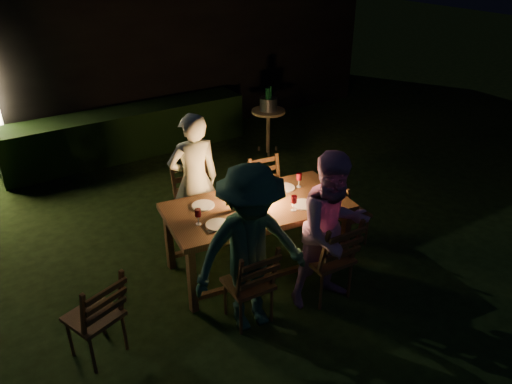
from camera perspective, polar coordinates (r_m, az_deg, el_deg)
garden_envelope at (r=11.02m, az=-17.07°, el=16.58°), size 40.00×40.00×3.20m
dining_table at (r=5.51m, az=0.15°, el=-2.19°), size 2.12×1.26×0.83m
chair_near_left at (r=5.05m, az=-0.79°, el=-11.81°), size 0.44×0.48×0.96m
chair_near_right at (r=5.38m, az=8.10°, el=-8.94°), size 0.48×0.51×1.04m
chair_far_left at (r=6.22m, az=-6.65°, el=-3.28°), size 0.52×0.56×1.05m
chair_far_right at (r=6.55m, az=1.65°, el=-1.62°), size 0.48×0.51×0.96m
chair_end at (r=6.30m, az=10.37°, el=-3.52°), size 0.46×0.43×0.93m
chair_spare at (r=4.91m, az=-17.66°, el=-14.74°), size 0.56×0.58×0.97m
person_house_side at (r=6.00m, az=-7.07°, el=1.27°), size 0.67×0.49×1.70m
person_opp_right at (r=5.05m, az=8.77°, el=-4.39°), size 0.90×0.75×1.69m
person_opp_left at (r=4.66m, az=-0.60°, el=-6.67°), size 1.20×0.79×1.74m
lantern at (r=5.46m, az=0.41°, el=0.34°), size 0.16×0.16×0.35m
plate_far_left at (r=5.47m, az=-6.06°, el=-1.53°), size 0.25×0.25×0.01m
plate_near_left at (r=5.11m, az=-4.41°, el=-3.73°), size 0.25×0.25×0.01m
plate_far_right at (r=5.82m, az=3.25°, el=0.50°), size 0.25×0.25×0.01m
plate_near_right at (r=5.49m, az=5.39°, el=-1.42°), size 0.25×0.25×0.01m
wineglass_a at (r=5.56m, az=-3.88°, el=-0.00°), size 0.06×0.06×0.18m
wineglass_b at (r=5.11m, az=-6.62°, el=-2.83°), size 0.06×0.06×0.18m
wineglass_c at (r=5.33m, az=4.35°, el=-1.29°), size 0.06×0.06×0.18m
wineglass_d at (r=5.83m, az=4.93°, el=1.36°), size 0.06×0.06×0.18m
wineglass_e at (r=5.16m, az=0.55°, el=-2.30°), size 0.06×0.06×0.18m
bottle_table at (r=5.32m, az=-2.29°, el=-0.68°), size 0.07×0.07×0.28m
napkin_left at (r=5.17m, az=0.14°, el=-3.30°), size 0.18×0.14×0.01m
napkin_right at (r=5.47m, az=6.71°, el=-1.59°), size 0.18×0.14×0.01m
phone at (r=5.03m, az=-4.82°, el=-4.37°), size 0.14×0.07×0.01m
side_table at (r=8.65m, az=1.42°, el=8.76°), size 0.58×0.58×0.78m
ice_bucket at (r=8.59m, az=1.44°, el=10.03°), size 0.30×0.30×0.22m
bottle_bucket_a at (r=8.51m, az=1.31°, el=10.23°), size 0.07×0.07×0.32m
bottle_bucket_b at (r=8.63m, az=1.57°, el=10.47°), size 0.07×0.07×0.32m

